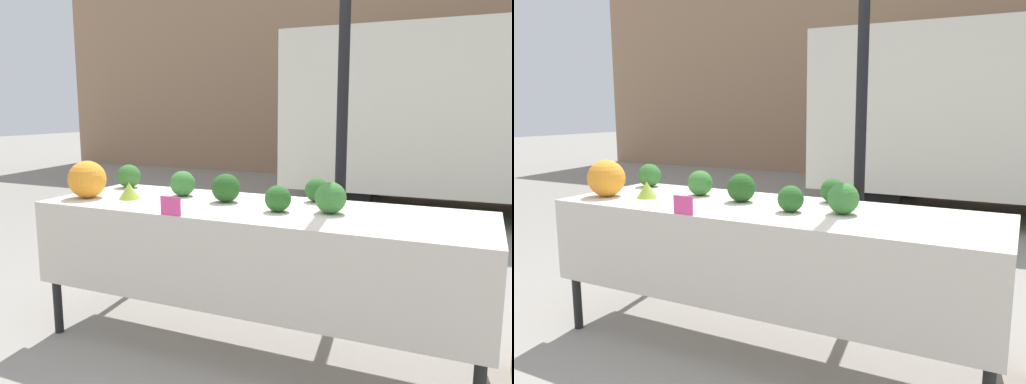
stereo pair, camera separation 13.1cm
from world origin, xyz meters
The scene contains 15 objects.
ground_plane centered at (0.00, 0.00, 0.00)m, with size 40.00×40.00×0.00m, color gray.
building_facade centered at (0.00, 7.37, 2.93)m, with size 16.00×0.60×5.85m.
tent_pole centered at (0.27, 0.70, 1.36)m, with size 0.07×0.07×2.72m.
parked_truck centered at (0.99, 4.38, 1.22)m, with size 4.80×1.93×2.26m.
market_table centered at (0.00, -0.06, 0.70)m, with size 2.39×0.77×0.79m.
orange_cauliflower centered at (-1.01, -0.16, 0.90)m, with size 0.22×0.22×0.22m.
romanesco_head centered at (-0.76, -0.10, 0.84)m, with size 0.12×0.12×0.10m.
broccoli_head_0 centered at (-0.21, 0.06, 0.87)m, with size 0.16×0.16×0.16m.
broccoli_head_1 centered at (0.41, 0.00, 0.87)m, with size 0.16×0.16×0.16m.
broccoli_head_2 centered at (-0.29, 0.22, 0.85)m, with size 0.12×0.12×0.12m.
broccoli_head_3 centered at (-0.54, 0.12, 0.87)m, with size 0.15×0.15×0.15m.
broccoli_head_4 centered at (0.15, -0.07, 0.86)m, with size 0.14×0.14×0.14m.
broccoli_head_5 centered at (0.25, 0.27, 0.86)m, with size 0.14×0.14×0.14m.
broccoli_head_6 centered at (-1.04, 0.25, 0.87)m, with size 0.15×0.15×0.15m.
price_sign centered at (-0.29, -0.37, 0.84)m, with size 0.11×0.01×0.09m.
Camera 2 is at (1.20, -2.32, 1.31)m, focal length 35.00 mm.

